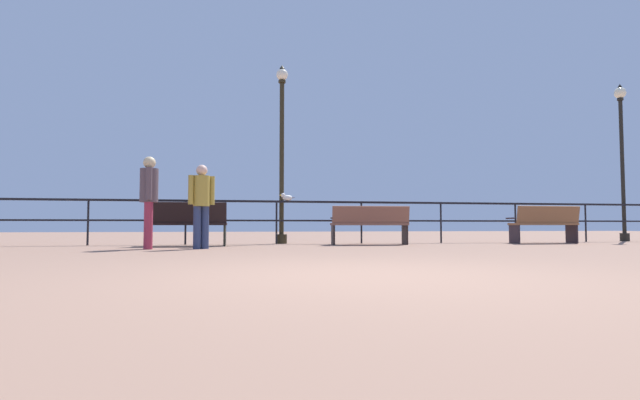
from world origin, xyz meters
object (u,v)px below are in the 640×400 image
(lamppost_center, at_px, (282,147))
(seagull_on_rail, at_px, (287,197))
(person_at_railing, at_px, (149,196))
(bench_far_right, at_px, (545,222))
(bench_near_right, at_px, (370,222))
(bench_near_left, at_px, (187,222))
(lamppost_right, at_px, (622,148))
(person_by_bench, at_px, (201,200))

(lamppost_center, height_order, seagull_on_rail, lamppost_center)
(person_at_railing, bearing_deg, bench_far_right, 7.63)
(bench_near_right, xyz_separation_m, seagull_on_rail, (-1.77, 0.87, 0.60))
(bench_near_left, distance_m, seagull_on_rail, 2.43)
(person_at_railing, height_order, seagull_on_rail, person_at_railing)
(lamppost_right, height_order, person_by_bench, lamppost_right)
(seagull_on_rail, bearing_deg, person_by_bench, -130.76)
(person_at_railing, bearing_deg, seagull_on_rail, 36.59)
(lamppost_right, bearing_deg, bench_near_right, -172.03)
(bench_near_right, distance_m, person_at_railing, 4.73)
(lamppost_right, bearing_deg, seagull_on_rail, -178.80)
(bench_near_right, distance_m, seagull_on_rail, 2.06)
(lamppost_center, relative_size, person_by_bench, 2.78)
(bench_near_right, relative_size, person_by_bench, 1.13)
(bench_far_right, height_order, person_at_railing, person_at_railing)
(bench_near_right, height_order, lamppost_center, lamppost_center)
(bench_far_right, xyz_separation_m, person_at_railing, (-8.94, -1.20, 0.46))
(bench_near_left, distance_m, bench_far_right, 8.35)
(bench_far_right, xyz_separation_m, lamppost_right, (3.19, 1.06, 2.05))
(lamppost_right, bearing_deg, person_by_bench, -168.22)
(person_at_railing, bearing_deg, lamppost_right, 10.56)
(bench_far_right, height_order, seagull_on_rail, seagull_on_rail)
(person_by_bench, bearing_deg, seagull_on_rail, 49.24)
(person_at_railing, distance_m, seagull_on_rail, 3.47)
(bench_near_right, distance_m, lamppost_center, 2.80)
(bench_far_right, relative_size, person_by_bench, 1.05)
(bench_near_right, bearing_deg, lamppost_center, 150.37)
(bench_near_left, relative_size, person_by_bench, 1.06)
(bench_near_right, distance_m, lamppost_right, 7.92)
(person_by_bench, bearing_deg, bench_far_right, 9.03)
(bench_far_right, bearing_deg, bench_near_right, 179.98)
(bench_near_right, bearing_deg, bench_near_left, -179.89)
(bench_near_right, bearing_deg, bench_far_right, -0.02)
(bench_near_right, xyz_separation_m, person_by_bench, (-3.61, -1.27, 0.39))
(person_by_bench, bearing_deg, lamppost_center, 53.22)
(bench_near_left, height_order, seagull_on_rail, seagull_on_rail)
(lamppost_right, bearing_deg, bench_far_right, -161.55)
(lamppost_right, relative_size, person_at_railing, 2.58)
(lamppost_center, xyz_separation_m, person_at_railing, (-2.68, -2.26, -1.33))
(lamppost_right, bearing_deg, bench_near_left, -174.71)
(bench_far_right, bearing_deg, lamppost_right, 18.45)
(bench_far_right, xyz_separation_m, person_by_bench, (-8.00, -1.27, 0.38))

